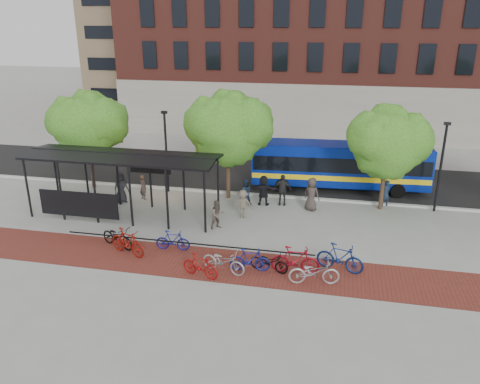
% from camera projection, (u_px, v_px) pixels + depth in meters
% --- Properties ---
extents(ground, '(160.00, 160.00, 0.00)m').
position_uv_depth(ground, '(269.00, 223.00, 25.14)').
color(ground, '#9E9E99').
rests_on(ground, ground).
extents(asphalt_street, '(160.00, 8.00, 0.01)m').
position_uv_depth(asphalt_street, '(286.00, 177.00, 32.49)').
color(asphalt_street, black).
rests_on(asphalt_street, ground).
extents(curb, '(160.00, 0.25, 0.12)m').
position_uv_depth(curb, '(278.00, 196.00, 28.79)').
color(curb, '#B7B7B2').
rests_on(curb, ground).
extents(brick_strip, '(24.00, 3.00, 0.01)m').
position_uv_depth(brick_strip, '(208.00, 263.00, 20.93)').
color(brick_strip, maroon).
rests_on(brick_strip, ground).
extents(bike_rack_rail, '(12.00, 0.05, 0.95)m').
position_uv_depth(bike_rack_rail, '(186.00, 252.00, 22.01)').
color(bike_rack_rail, black).
rests_on(bike_rack_rail, ground).
extents(building_brick, '(55.00, 14.00, 20.00)m').
position_uv_depth(building_brick, '(418.00, 23.00, 43.65)').
color(building_brick, brown).
rests_on(building_brick, ground).
extents(bus_shelter, '(10.60, 3.07, 3.60)m').
position_uv_depth(bus_shelter, '(120.00, 163.00, 25.24)').
color(bus_shelter, black).
rests_on(bus_shelter, ground).
extents(tree_a, '(4.90, 4.00, 6.18)m').
position_uv_depth(tree_a, '(89.00, 123.00, 29.06)').
color(tree_a, '#382619').
rests_on(tree_a, ground).
extents(tree_b, '(5.15, 4.20, 6.47)m').
position_uv_depth(tree_b, '(230.00, 126.00, 27.24)').
color(tree_b, '#382619').
rests_on(tree_b, ground).
extents(tree_c, '(4.66, 3.80, 5.92)m').
position_uv_depth(tree_c, '(389.00, 140.00, 25.64)').
color(tree_c, '#382619').
rests_on(tree_c, ground).
extents(lamp_post_left, '(0.35, 0.20, 5.12)m').
position_uv_depth(lamp_post_left, '(166.00, 150.00, 28.85)').
color(lamp_post_left, black).
rests_on(lamp_post_left, ground).
extents(lamp_post_right, '(0.35, 0.20, 5.12)m').
position_uv_depth(lamp_post_right, '(441.00, 165.00, 25.76)').
color(lamp_post_right, black).
rests_on(lamp_post_right, ground).
extents(bus, '(11.15, 3.16, 2.97)m').
position_uv_depth(bus, '(339.00, 163.00, 29.69)').
color(bus, '#072092').
rests_on(bus, ground).
extents(bike_0, '(2.12, 1.43, 1.05)m').
position_uv_depth(bike_0, '(118.00, 237.00, 22.30)').
color(bike_0, black).
rests_on(bike_0, ground).
extents(bike_1, '(2.16, 1.35, 1.26)m').
position_uv_depth(bike_1, '(127.00, 242.00, 21.55)').
color(bike_1, maroon).
rests_on(bike_1, ground).
extents(bike_3, '(1.67, 0.57, 0.99)m').
position_uv_depth(bike_3, '(173.00, 240.00, 22.00)').
color(bike_3, navy).
rests_on(bike_3, ground).
extents(bike_5, '(1.81, 0.98, 1.05)m').
position_uv_depth(bike_5, '(200.00, 266.00, 19.67)').
color(bike_5, '#9C100E').
rests_on(bike_5, ground).
extents(bike_6, '(2.15, 1.20, 1.07)m').
position_uv_depth(bike_6, '(223.00, 261.00, 20.02)').
color(bike_6, '#9D9D9F').
rests_on(bike_6, ground).
extents(bike_7, '(1.81, 0.70, 1.06)m').
position_uv_depth(bike_7, '(250.00, 260.00, 20.13)').
color(bike_7, navy).
rests_on(bike_7, ground).
extents(bike_8, '(1.80, 0.91, 0.90)m').
position_uv_depth(bike_8, '(269.00, 262.00, 20.14)').
color(bike_8, black).
rests_on(bike_8, ground).
extents(bike_9, '(2.11, 0.67, 1.26)m').
position_uv_depth(bike_9, '(295.00, 260.00, 19.91)').
color(bike_9, maroon).
rests_on(bike_9, ground).
extents(bike_10, '(2.19, 1.08, 1.10)m').
position_uv_depth(bike_10, '(314.00, 272.00, 19.14)').
color(bike_10, '#A1A2A4').
rests_on(bike_10, ground).
extents(bike_11, '(2.17, 1.14, 1.25)m').
position_uv_depth(bike_11, '(340.00, 258.00, 20.12)').
color(bike_11, navy).
rests_on(bike_11, ground).
extents(pedestrian_0, '(1.01, 1.09, 1.87)m').
position_uv_depth(pedestrian_0, '(121.00, 188.00, 27.68)').
color(pedestrian_0, black).
rests_on(pedestrian_0, ground).
extents(pedestrian_1, '(0.67, 0.62, 1.55)m').
position_uv_depth(pedestrian_1, '(143.00, 187.00, 28.22)').
color(pedestrian_1, '#3A312E').
rests_on(pedestrian_1, ground).
extents(pedestrian_2, '(0.95, 0.84, 1.63)m').
position_uv_depth(pedestrian_2, '(245.00, 192.00, 27.26)').
color(pedestrian_2, '#1C2C42').
rests_on(pedestrian_2, ground).
extents(pedestrian_3, '(1.15, 0.80, 1.62)m').
position_uv_depth(pedestrian_3, '(243.00, 204.00, 25.50)').
color(pedestrian_3, brown).
rests_on(pedestrian_3, ground).
extents(pedestrian_4, '(1.12, 0.55, 1.85)m').
position_uv_depth(pedestrian_4, '(282.00, 190.00, 27.34)').
color(pedestrian_4, '#272727').
rests_on(pedestrian_4, ground).
extents(pedestrian_5, '(1.70, 0.63, 1.80)m').
position_uv_depth(pedestrian_5, '(264.00, 190.00, 27.30)').
color(pedestrian_5, black).
rests_on(pedestrian_5, ground).
extents(pedestrian_6, '(1.11, 0.95, 1.93)m').
position_uv_depth(pedestrian_6, '(312.00, 194.00, 26.52)').
color(pedestrian_6, '#3A322E').
rests_on(pedestrian_6, ground).
extents(pedestrian_7, '(0.70, 0.64, 1.61)m').
position_uv_depth(pedestrian_7, '(385.00, 193.00, 27.14)').
color(pedestrian_7, '#1A283D').
rests_on(pedestrian_7, ground).
extents(pedestrian_8, '(0.95, 0.94, 1.54)m').
position_uv_depth(pedestrian_8, '(218.00, 215.00, 24.22)').
color(pedestrian_8, brown).
rests_on(pedestrian_8, ground).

